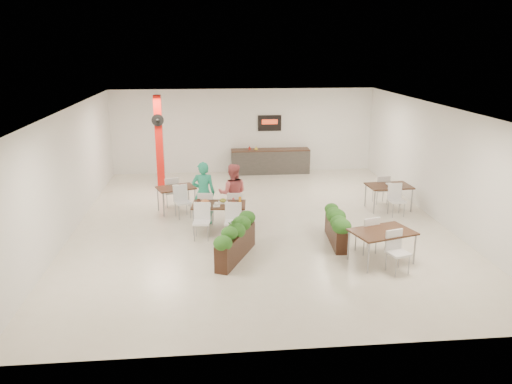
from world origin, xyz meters
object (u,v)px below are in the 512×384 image
side_table_a (176,191)px  planter_left (236,238)px  red_column (159,142)px  diner_woman (233,193)px  side_table_b (389,189)px  side_table_c (382,236)px  diner_man (204,193)px  service_counter (270,161)px  main_table (219,208)px  planter_right (336,224)px

side_table_a → planter_left: bearing=-86.9°
red_column → planter_left: bearing=-70.1°
diner_woman → side_table_b: 4.76m
planter_left → side_table_c: size_ratio=1.07×
red_column → diner_man: 3.95m
diner_woman → side_table_b: bearing=-165.8°
red_column → planter_left: size_ratio=1.78×
service_counter → side_table_a: service_counter is taller
red_column → side_table_a: (0.65, -2.49, -1.02)m
main_table → planter_right: bearing=-20.9°
main_table → service_counter: bearing=70.7°
red_column → diner_woman: bearing=-57.7°
diner_woman → main_table: bearing=63.7°
diner_woman → planter_left: (-0.06, -2.49, -0.33)m
diner_man → side_table_c: bearing=149.0°
planter_left → diner_man: bearing=106.5°
diner_man → diner_woman: diner_man is taller
main_table → planter_right: main_table is taller
planter_left → side_table_a: (-1.56, 3.59, 0.11)m
side_table_c → planter_left: bearing=154.3°
planter_right → red_column: bearing=131.6°
service_counter → side_table_b: service_counter is taller
red_column → planter_right: size_ratio=1.85×
service_counter → planter_left: bearing=-102.7°
planter_left → side_table_b: 5.74m
side_table_c → red_column: bearing=113.0°
diner_man → diner_woman: bearing=-174.2°
red_column → main_table: size_ratio=1.84×
planter_left → side_table_c: 3.32m
diner_woman → side_table_a: bearing=-28.4°
service_counter → diner_woman: bearing=-107.6°
service_counter → planter_left: (-1.80, -7.94, 0.02)m
planter_left → service_counter: bearing=77.3°
diner_man → planter_left: 2.62m
planter_left → planter_right: planter_left is taller
service_counter → side_table_b: bearing=-58.0°
diner_woman → planter_right: size_ratio=0.97×
service_counter → planter_left: size_ratio=1.67×
planter_left → side_table_a: 3.91m
red_column → service_counter: bearing=25.0°
main_table → diner_woman: diner_woman is taller
planter_left → side_table_b: bearing=33.7°
diner_woman → planter_left: bearing=94.4°
side_table_a → side_table_c: same height
diner_man → side_table_c: diner_man is taller
side_table_c → diner_man: bearing=126.4°
diner_man → side_table_c: (4.01, -3.00, -0.24)m
side_table_c → planter_right: bearing=103.7°
service_counter → main_table: 6.48m
planter_left → main_table: bearing=100.7°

